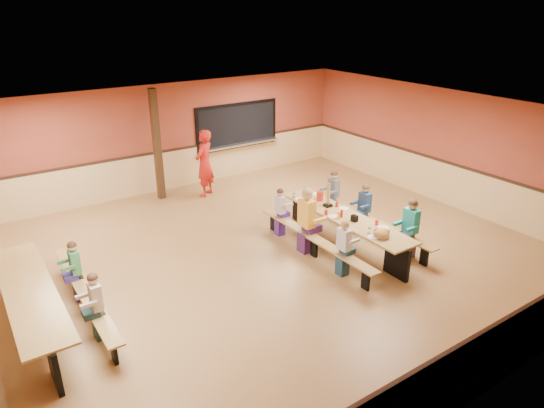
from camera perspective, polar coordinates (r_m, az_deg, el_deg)
ground at (r=10.27m, az=-2.45°, el=-6.62°), size 12.00×12.00×0.00m
room_envelope at (r=9.95m, az=-2.52°, el=-3.15°), size 12.04×10.04×3.02m
kitchen_pass_through at (r=14.98m, az=-4.08°, el=8.95°), size 2.78×0.28×1.38m
structural_post at (r=13.33m, az=-13.37°, el=6.73°), size 0.18×0.18×3.00m
cafeteria_table_main at (r=10.70m, az=8.49°, el=-2.43°), size 1.91×3.70×0.74m
cafeteria_table_second at (r=8.93m, az=-26.45°, el=-10.20°), size 1.91×3.70×0.74m
seated_child_white_left at (r=9.58m, az=8.41°, el=-5.18°), size 0.35×0.28×1.16m
seated_adult_yellow at (r=10.33m, az=4.09°, el=-2.00°), size 0.48×0.39×1.44m
seated_child_grey_left at (r=11.11m, az=0.94°, el=-0.98°), size 0.33×0.27×1.13m
seated_child_teal_right at (r=10.52m, az=15.94°, el=-2.83°), size 0.41×0.33×1.29m
seated_child_navy_right at (r=11.36m, az=10.79°, el=-0.65°), size 0.37×0.30×1.20m
seated_child_char_right at (r=12.09m, az=7.21°, el=1.06°), size 0.37×0.30×1.21m
seated_child_green_sec at (r=9.40m, az=-22.04°, el=-7.37°), size 0.34×0.28×1.15m
seated_child_tan_sec at (r=8.27m, az=-19.89°, el=-11.28°), size 0.35×0.29×1.17m
standing_woman at (r=13.46m, az=-7.95°, el=4.77°), size 0.81×0.76×1.87m
punch_pitcher at (r=11.33m, az=5.65°, el=0.95°), size 0.16×0.16×0.22m
chip_bowl at (r=9.77m, az=12.75°, el=-3.40°), size 0.32×0.32×0.15m
napkin_dispenser at (r=10.36m, az=9.67°, el=-1.67°), size 0.10×0.14×0.13m
condiment_mustard at (r=10.41m, az=7.86°, el=-1.31°), size 0.06×0.06×0.17m
condiment_ketchup at (r=10.51m, az=8.19°, el=-1.10°), size 0.06×0.06×0.17m
table_paddle at (r=11.00m, az=6.61°, el=0.37°), size 0.16×0.16×0.56m
place_settings at (r=10.59m, az=8.57°, el=-1.11°), size 0.65×3.30×0.11m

